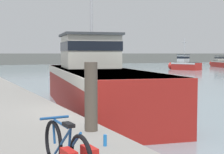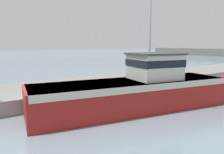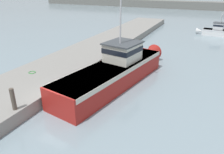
% 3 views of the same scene
% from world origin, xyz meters
% --- Properties ---
extents(ground_plane, '(320.00, 320.00, 0.00)m').
position_xyz_m(ground_plane, '(0.00, 0.00, 0.00)').
color(ground_plane, gray).
extents(dock_pier, '(6.24, 80.00, 0.94)m').
position_xyz_m(dock_pier, '(-3.95, 0.00, 0.47)').
color(dock_pier, gray).
rests_on(dock_pier, ground_plane).
extents(fishing_boat_main, '(5.45, 15.40, 10.66)m').
position_xyz_m(fishing_boat_main, '(2.26, 5.95, 1.31)').
color(fishing_boat_main, maroon).
rests_on(fishing_boat_main, ground_plane).
extents(hose_coil, '(0.64, 0.64, 0.05)m').
position_xyz_m(hose_coil, '(-4.84, 2.77, 0.97)').
color(hose_coil, green).
rests_on(hose_coil, dock_pier).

